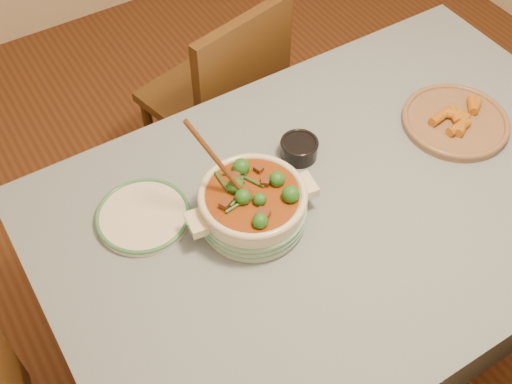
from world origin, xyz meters
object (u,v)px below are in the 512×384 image
white_plate (143,216)px  fried_plate (456,120)px  dining_table (344,216)px  chair_far (224,95)px  condiment_bowl (299,148)px  stew_casserole (252,204)px

white_plate → fried_plate: bearing=-10.4°
dining_table → chair_far: chair_far is taller
white_plate → fried_plate: 0.97m
dining_table → white_plate: 0.57m
dining_table → condiment_bowl: 0.23m
white_plate → chair_far: chair_far is taller
fried_plate → chair_far: bearing=119.2°
chair_far → dining_table: bearing=74.1°
white_plate → condiment_bowl: 0.48m
dining_table → fried_plate: size_ratio=4.63×
dining_table → stew_casserole: stew_casserole is taller
condiment_bowl → chair_far: chair_far is taller
dining_table → chair_far: bearing=87.0°
dining_table → fried_plate: fried_plate is taller
stew_casserole → chair_far: size_ratio=0.40×
dining_table → chair_far: (0.04, 0.77, -0.15)m
dining_table → white_plate: white_plate is taller
condiment_bowl → fried_plate: size_ratio=0.38×
dining_table → white_plate: (-0.51, 0.23, 0.10)m
chair_far → white_plate: bearing=31.6°
dining_table → condiment_bowl: (-0.03, 0.20, 0.12)m
dining_table → stew_casserole: (-0.27, 0.07, 0.16)m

